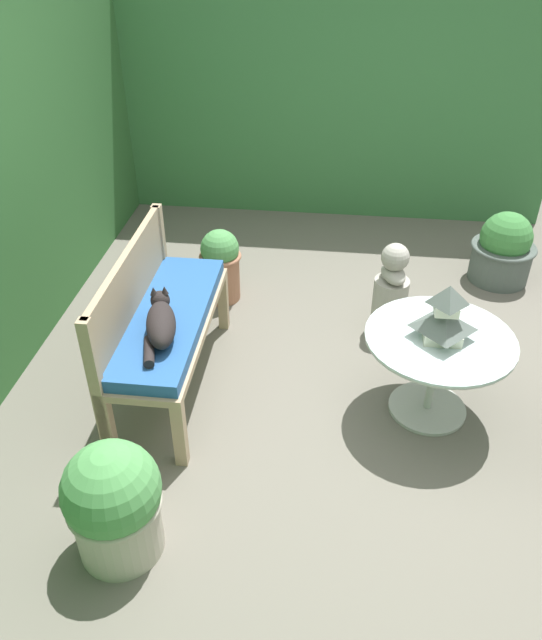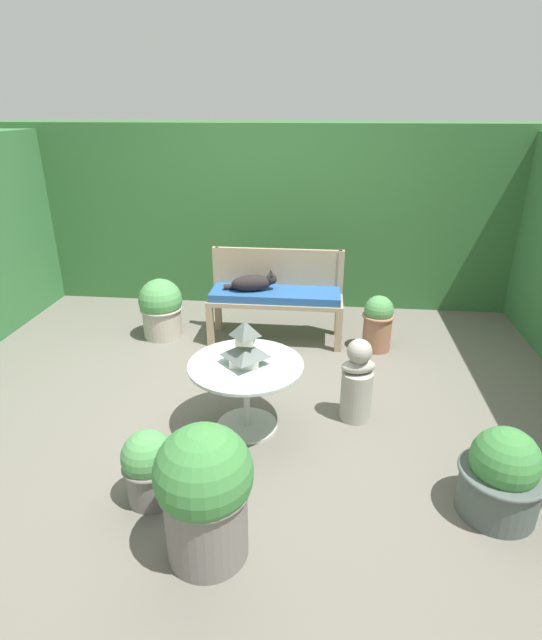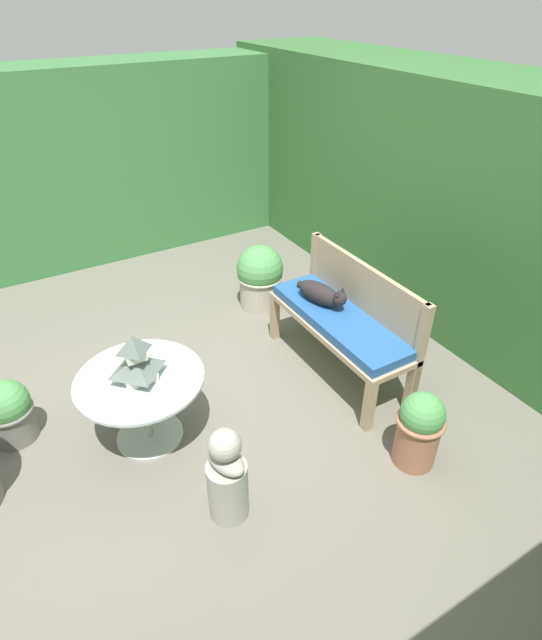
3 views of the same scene
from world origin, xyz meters
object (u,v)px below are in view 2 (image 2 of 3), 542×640
potted_plant_bench_left (378,322)px  potted_plant_hedge_corner (149,466)px  patio_table (246,377)px  garden_bench (276,299)px  potted_plant_path_edge (205,492)px  potted_plant_table_near (502,476)px  garden_bust (357,383)px  potted_plant_bench_right (161,308)px  cat (253,283)px  pagoda_birdhouse (245,346)px

potted_plant_bench_left → potted_plant_hedge_corner: bearing=-124.6°
patio_table → garden_bench: bearing=87.7°
potted_plant_bench_left → potted_plant_path_edge: 2.62m
potted_plant_hedge_corner → potted_plant_table_near: size_ratio=0.84×
garden_bench → garden_bust: 1.43m
potted_plant_bench_right → potted_plant_bench_left: (2.04, -0.07, -0.02)m
garden_bench → potted_plant_bench_left: (0.94, -0.10, -0.15)m
potted_plant_bench_right → potted_plant_hedge_corner: size_ratio=1.31×
cat → garden_bust: size_ratio=0.80×
patio_table → potted_plant_bench_right: 1.75m
garden_bust → potted_plant_table_near: size_ratio=1.18×
cat → pagoda_birdhouse: size_ratio=1.62×
garden_bench → potted_plant_table_near: 2.52m
potted_plant_hedge_corner → potted_plant_bench_left: size_ratio=0.85×
garden_bench → patio_table: size_ratio=1.61×
potted_plant_bench_left → patio_table: bearing=-126.8°
garden_bench → pagoda_birdhouse: pagoda_birdhouse is taller
potted_plant_bench_right → potted_plant_bench_left: bearing=-2.0°
patio_table → potted_plant_bench_right: size_ratio=1.34×
pagoda_birdhouse → potted_plant_path_edge: (-0.03, -1.07, -0.25)m
garden_bench → cat: size_ratio=2.51×
cat → potted_plant_bench_right: cat is taller
garden_bench → potted_plant_hedge_corner: bearing=-102.7°
garden_bench → potted_plant_bench_left: 0.96m
cat → potted_plant_table_near: (1.63, -2.05, -0.34)m
pagoda_birdhouse → potted_plant_bench_right: bearing=126.5°
cat → potted_plant_hedge_corner: 2.21m
potted_plant_bench_left → potted_plant_bench_right: bearing=178.0°
garden_bench → pagoda_birdhouse: bearing=-92.3°
patio_table → potted_plant_hedge_corner: (-0.44, -0.74, -0.17)m
cat → potted_plant_hedge_corner: (-0.29, -2.16, -0.35)m
patio_table → potted_plant_bench_right: (-1.04, 1.41, -0.11)m
patio_table → potted_plant_bench_left: 1.67m
cat → pagoda_birdhouse: (0.15, -1.42, 0.05)m
potted_plant_bench_left → potted_plant_table_near: size_ratio=0.99×
potted_plant_hedge_corner → potted_plant_table_near: 1.92m
patio_table → potted_plant_bench_left: size_ratio=1.49×
garden_bench → potted_plant_table_near: potted_plant_table_near is taller
garden_bench → pagoda_birdhouse: size_ratio=4.05×
potted_plant_path_edge → potted_plant_table_near: bearing=16.2°
pagoda_birdhouse → potted_plant_hedge_corner: (-0.44, -0.74, -0.41)m
potted_plant_bench_right → cat: bearing=0.8°
potted_plant_bench_left → garden_bust: bearing=-102.1°
potted_plant_table_near → cat: bearing=128.5°
cat → patio_table: bearing=-99.4°
garden_bench → pagoda_birdhouse: 1.46m
potted_plant_hedge_corner → garden_bench: bearing=77.3°
cat → potted_plant_bench_left: (1.15, -0.08, -0.31)m
garden_bench → potted_plant_path_edge: size_ratio=1.70×
garden_bench → potted_plant_hedge_corner: size_ratio=2.82×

